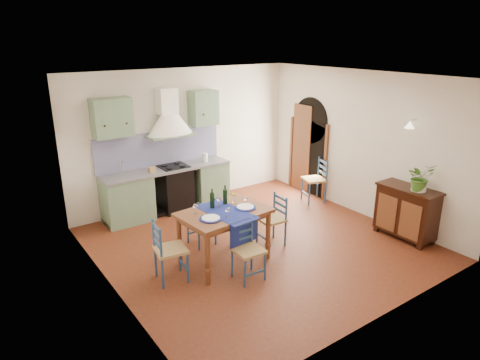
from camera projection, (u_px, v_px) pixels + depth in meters
name	position (u px, v px, depth m)	size (l,w,h in m)	color
floor	(258.00, 244.00, 7.35)	(5.00, 5.00, 0.00)	#4D1D10
back_wall	(170.00, 159.00, 8.53)	(5.00, 0.96, 2.80)	beige
right_wall	(350.00, 145.00, 8.50)	(0.26, 5.00, 2.80)	beige
left_wall	(106.00, 198.00, 5.54)	(0.04, 5.00, 2.80)	beige
ceiling	(260.00, 77.00, 6.45)	(5.00, 5.00, 0.01)	silver
dining_table	(225.00, 217.00, 6.55)	(1.41, 1.08, 1.17)	brown
chair_near	(247.00, 250.00, 6.19)	(0.42, 0.42, 0.86)	navy
chair_far	(202.00, 221.00, 7.19)	(0.42, 0.42, 0.85)	navy
chair_left	(168.00, 251.00, 6.11)	(0.50, 0.50, 0.93)	navy
chair_right	(273.00, 219.00, 7.22)	(0.44, 0.44, 0.87)	navy
chair_spare	(316.00, 180.00, 9.11)	(0.55, 0.55, 0.93)	navy
sideboard	(406.00, 211.00, 7.42)	(0.50, 1.05, 0.94)	black
potted_plant	(420.00, 177.00, 7.07)	(0.43, 0.37, 0.47)	#3C6D21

